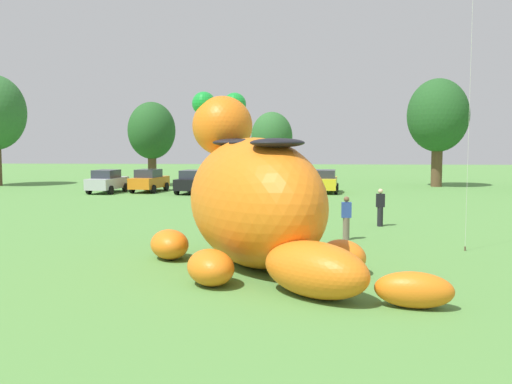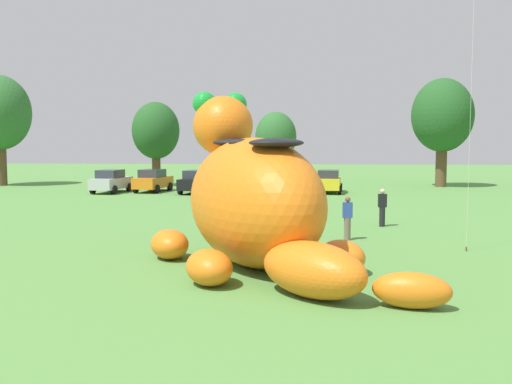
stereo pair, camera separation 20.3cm
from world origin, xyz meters
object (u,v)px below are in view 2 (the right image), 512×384
object	(u,v)px
car_silver	(111,181)
car_black	(197,182)
car_orange	(153,180)
car_yellow	(329,181)
spectator_near_inflatable	(347,218)
giant_inflatable_creature	(254,200)
car_green	(281,182)
spectator_mid_field	(382,208)
car_blue	(240,181)

from	to	relation	value
car_silver	car_black	bearing A→B (deg)	-0.24
car_orange	car_yellow	bearing A→B (deg)	0.01
spectator_near_inflatable	giant_inflatable_creature	bearing A→B (deg)	-123.45
car_orange	car_green	distance (m)	9.83
spectator_near_inflatable	spectator_mid_field	world-z (taller)	same
car_green	spectator_mid_field	world-z (taller)	car_green
car_blue	car_green	distance (m)	3.06
car_black	spectator_mid_field	size ratio (longest dim) A/B	2.53
car_orange	car_yellow	world-z (taller)	same
giant_inflatable_creature	car_blue	bearing A→B (deg)	96.73
car_black	spectator_near_inflatable	bearing A→B (deg)	-64.80
giant_inflatable_creature	car_silver	bearing A→B (deg)	116.89
car_silver	giant_inflatable_creature	bearing A→B (deg)	-63.11
car_green	spectator_near_inflatable	bearing A→B (deg)	-81.12
car_silver	car_orange	bearing A→B (deg)	19.79
car_silver	spectator_mid_field	xyz separation A→B (m)	(17.80, -16.25, -0.01)
giant_inflatable_creature	car_black	world-z (taller)	giant_inflatable_creature
car_yellow	car_orange	bearing A→B (deg)	-179.99
car_silver	car_blue	bearing A→B (deg)	2.99
car_green	car_yellow	distance (m)	3.56
car_black	car_green	xyz separation A→B (m)	(6.22, 0.49, 0.00)
car_yellow	spectator_mid_field	size ratio (longest dim) A/B	2.48
car_black	car_blue	distance (m)	3.20
car_black	car_yellow	distance (m)	9.79
car_yellow	spectator_mid_field	xyz separation A→B (m)	(1.57, -17.30, -0.01)
car_silver	car_yellow	distance (m)	16.27
car_yellow	giant_inflatable_creature	bearing A→B (deg)	-97.78
spectator_near_inflatable	car_orange	bearing A→B (deg)	121.66
car_black	spectator_near_inflatable	world-z (taller)	car_black
car_green	giant_inflatable_creature	bearing A→B (deg)	-90.12
car_yellow	car_black	bearing A→B (deg)	-173.67
car_blue	car_silver	bearing A→B (deg)	-177.01
giant_inflatable_creature	car_green	world-z (taller)	giant_inflatable_creature
car_orange	car_green	xyz separation A→B (m)	(9.81, -0.58, 0.00)
car_orange	car_black	size ratio (longest dim) A/B	1.00
giant_inflatable_creature	spectator_near_inflatable	world-z (taller)	giant_inflatable_creature
giant_inflatable_creature	car_yellow	bearing A→B (deg)	82.22
giant_inflatable_creature	car_orange	xyz separation A→B (m)	(-9.76, 26.05, -1.18)
spectator_mid_field	spectator_near_inflatable	bearing A→B (deg)	-116.06
car_silver	spectator_near_inflatable	distance (m)	25.62
spectator_near_inflatable	spectator_mid_field	size ratio (longest dim) A/B	1.00
car_black	spectator_mid_field	xyz separation A→B (m)	(11.29, -16.22, -0.01)
car_yellow	car_silver	bearing A→B (deg)	-176.29
car_green	car_yellow	world-z (taller)	same
spectator_mid_field	car_orange	bearing A→B (deg)	130.70
car_orange	spectator_mid_field	world-z (taller)	car_orange
car_silver	car_green	distance (m)	12.74
car_silver	car_green	world-z (taller)	same
car_green	car_orange	bearing A→B (deg)	176.60
car_silver	spectator_near_inflatable	world-z (taller)	car_silver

